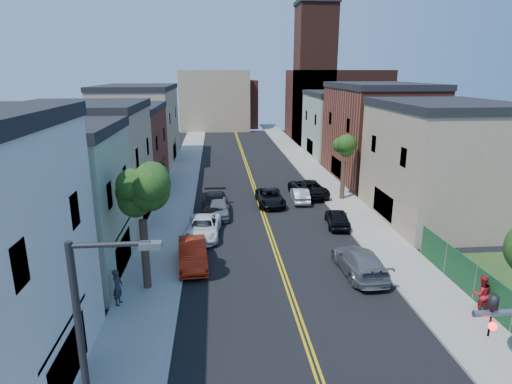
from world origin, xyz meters
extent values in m
cube|color=gray|center=(-7.90, 40.00, 0.07)|extent=(3.20, 100.00, 0.15)
cube|color=gray|center=(7.90, 40.00, 0.07)|extent=(3.20, 100.00, 0.15)
cube|color=gray|center=(-6.15, 40.00, 0.07)|extent=(0.30, 100.00, 0.15)
cube|color=gray|center=(6.15, 40.00, 0.07)|extent=(0.30, 100.00, 0.15)
cube|color=gray|center=(-14.00, 16.00, 4.25)|extent=(9.00, 8.00, 8.50)
cube|color=#998466|center=(-14.00, 25.00, 4.50)|extent=(9.00, 10.00, 9.00)
cube|color=brown|center=(-14.00, 36.00, 4.00)|extent=(9.00, 12.00, 8.00)
cube|color=#998466|center=(-14.00, 50.00, 4.75)|extent=(9.00, 16.00, 9.50)
cube|color=#998466|center=(14.00, 24.00, 4.50)|extent=(9.00, 12.00, 9.00)
cube|color=brown|center=(14.00, 38.00, 5.00)|extent=(9.00, 14.00, 10.00)
cube|color=gray|center=(14.00, 52.00, 4.25)|extent=(9.00, 12.00, 8.50)
cube|color=#4C2319|center=(17.50, 68.00, 6.00)|extent=(16.00, 14.00, 12.00)
cube|color=#4C2319|center=(12.50, 64.00, 11.00)|extent=(6.00, 6.00, 22.00)
cube|color=black|center=(12.50, 64.00, 22.30)|extent=(6.40, 6.40, 0.60)
cube|color=#998466|center=(-4.00, 82.00, 6.00)|extent=(14.00, 8.00, 12.00)
cube|color=brown|center=(0.00, 86.00, 5.00)|extent=(10.00, 8.00, 10.00)
cube|color=#143F1E|center=(9.50, 9.50, 1.10)|extent=(0.04, 15.00, 1.90)
cylinder|color=#312018|center=(-7.90, 14.00, 2.13)|extent=(0.44, 0.44, 3.96)
sphere|color=#183E10|center=(-7.90, 14.00, 6.45)|extent=(5.20, 5.20, 5.20)
sphere|color=#183E10|center=(-7.38, 13.61, 7.49)|extent=(3.90, 3.90, 3.90)
sphere|color=#183E10|center=(-8.42, 14.52, 5.93)|extent=(3.64, 3.64, 3.64)
cylinder|color=#312018|center=(7.90, 30.00, 1.91)|extent=(0.44, 0.44, 3.52)
sphere|color=#183E10|center=(7.90, 30.00, 5.65)|extent=(4.40, 4.40, 4.40)
sphere|color=#183E10|center=(8.34, 29.67, 6.53)|extent=(3.30, 3.30, 3.30)
sphere|color=#183E10|center=(7.46, 30.44, 5.21)|extent=(3.08, 3.08, 3.08)
imported|color=black|center=(2.00, -0.50, 6.70)|extent=(0.16, 0.20, 1.00)
sphere|color=#FF0C0C|center=(2.00, -0.62, 6.50)|extent=(0.18, 0.18, 0.18)
cylinder|color=black|center=(-6.30, 1.00, 8.05)|extent=(1.80, 0.12, 0.12)
cube|color=slate|center=(-5.40, 1.00, 8.00)|extent=(0.50, 0.25, 0.15)
imported|color=red|center=(-5.50, 16.85, 0.80)|extent=(2.07, 4.97, 1.60)
imported|color=white|center=(-5.00, 21.67, 0.73)|extent=(2.81, 5.40, 1.45)
imported|color=slate|center=(-3.80, 26.25, 0.79)|extent=(1.93, 4.65, 1.57)
imported|color=black|center=(-4.14, 27.03, 0.82)|extent=(2.44, 5.69, 1.63)
imported|color=slate|center=(4.54, 14.76, 0.79)|extent=(2.43, 5.53, 1.58)
imported|color=black|center=(5.50, 23.00, 0.70)|extent=(2.17, 4.30, 1.40)
imported|color=#ABAFB3|center=(3.80, 29.75, 0.67)|extent=(1.62, 4.15, 1.35)
imported|color=black|center=(4.90, 31.69, 0.83)|extent=(3.44, 6.23, 1.65)
imported|color=black|center=(0.92, 29.10, 0.70)|extent=(2.42, 5.11, 1.41)
imported|color=#2A2931|center=(-9.10, 12.25, 1.12)|extent=(0.59, 0.79, 1.94)
imported|color=#AB1A20|center=(9.10, 9.83, 1.14)|extent=(1.00, 0.80, 1.98)
camera|label=1|loc=(-3.85, -8.26, 11.82)|focal=30.18mm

